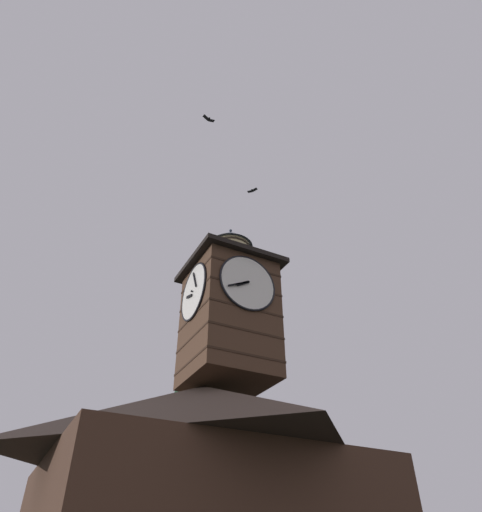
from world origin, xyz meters
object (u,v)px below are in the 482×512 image
at_px(moon, 244,444).
at_px(flying_bird_low, 252,191).
at_px(flying_bird_high, 209,119).
at_px(pine_tree_behind, 195,452).
at_px(building_main, 198,485).
at_px(clock_tower, 229,310).

xyz_separation_m(moon, flying_bird_low, (16.99, 33.36, 7.14)).
bearing_deg(flying_bird_high, flying_bird_low, -136.87).
relative_size(pine_tree_behind, flying_bird_low, 25.11).
relative_size(building_main, flying_bird_low, 17.64).
distance_m(building_main, pine_tree_behind, 6.82).
height_order(flying_bird_high, flying_bird_low, flying_bird_low).
relative_size(moon, flying_bird_low, 2.37).
bearing_deg(clock_tower, pine_tree_behind, -101.57).
relative_size(building_main, clock_tower, 1.40).
xyz_separation_m(pine_tree_behind, flying_bird_low, (-0.93, 5.08, 15.11)).
distance_m(moon, flying_bird_low, 38.12).
distance_m(building_main, flying_bird_low, 17.93).
height_order(building_main, flying_bird_high, flying_bird_high).
distance_m(pine_tree_behind, moon, 34.42).
bearing_deg(flying_bird_low, moon, -116.99).
height_order(clock_tower, pine_tree_behind, pine_tree_behind).
bearing_deg(moon, pine_tree_behind, 57.64).
bearing_deg(moon, building_main, 59.51).
relative_size(flying_bird_high, flying_bird_low, 0.98).
bearing_deg(building_main, clock_tower, 141.18).
xyz_separation_m(flying_bird_high, flying_bird_low, (-5.24, -4.91, 1.42)).
xyz_separation_m(moon, flying_bird_high, (22.24, 38.28, 5.72)).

